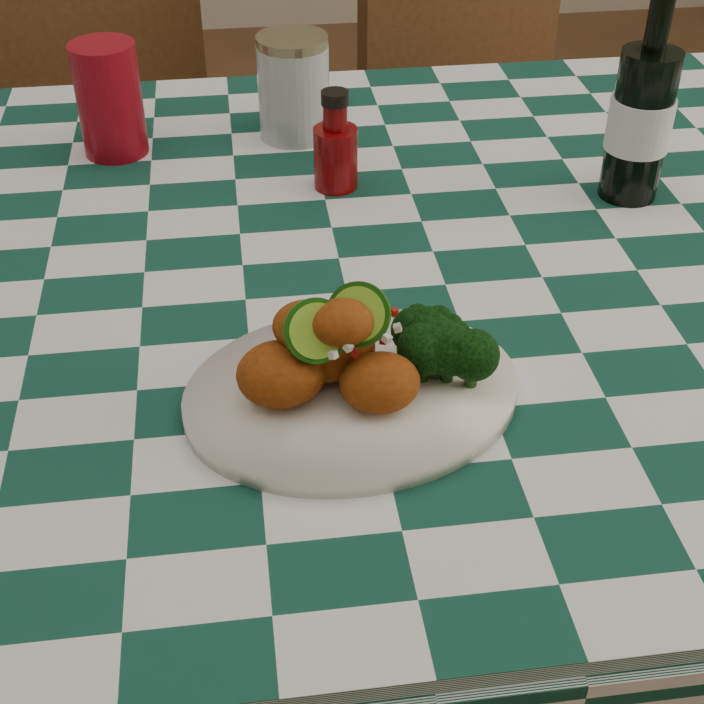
{
  "coord_description": "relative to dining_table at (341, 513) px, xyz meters",
  "views": [
    {
      "loc": [
        -0.1,
        -0.88,
        1.34
      ],
      "look_at": [
        -0.02,
        -0.24,
        0.84
      ],
      "focal_mm": 50.0,
      "sensor_mm": 36.0,
      "label": 1
    }
  ],
  "objects": [
    {
      "name": "ground",
      "position": [
        0.0,
        0.0,
        -0.39
      ],
      "size": [
        5.0,
        5.0,
        0.0
      ],
      "primitive_type": "plane",
      "color": "brown",
      "rests_on": "ground"
    },
    {
      "name": "dining_table",
      "position": [
        0.0,
        0.0,
        0.0
      ],
      "size": [
        1.66,
        1.06,
        0.79
      ],
      "primitive_type": null,
      "color": "#114031",
      "rests_on": "ground"
    },
    {
      "name": "plate",
      "position": [
        -0.02,
        -0.24,
        0.4
      ],
      "size": [
        0.32,
        0.27,
        0.02
      ],
      "primitive_type": null,
      "rotation": [
        0.0,
        0.0,
        0.14
      ],
      "color": "white",
      "rests_on": "dining_table"
    },
    {
      "name": "fried_chicken_pile",
      "position": [
        -0.03,
        -0.24,
        0.46
      ],
      "size": [
        0.14,
        0.1,
        0.09
      ],
      "primitive_type": null,
      "color": "#973E0E",
      "rests_on": "plate"
    },
    {
      "name": "broccoli_side",
      "position": [
        0.07,
        -0.22,
        0.44
      ],
      "size": [
        0.07,
        0.07,
        0.05
      ],
      "primitive_type": null,
      "color": "black",
      "rests_on": "plate"
    },
    {
      "name": "red_tumbler",
      "position": [
        -0.25,
        0.29,
        0.46
      ],
      "size": [
        0.09,
        0.09,
        0.14
      ],
      "primitive_type": "cylinder",
      "rotation": [
        0.0,
        0.0,
        -0.13
      ],
      "color": "maroon",
      "rests_on": "dining_table"
    },
    {
      "name": "ketchup_bottle",
      "position": [
        0.02,
        0.16,
        0.45
      ],
      "size": [
        0.06,
        0.06,
        0.12
      ],
      "primitive_type": null,
      "rotation": [
        0.0,
        0.0,
        -0.27
      ],
      "color": "#680507",
      "rests_on": "dining_table"
    },
    {
      "name": "mason_jar",
      "position": [
        -0.02,
        0.31,
        0.46
      ],
      "size": [
        0.11,
        0.11,
        0.13
      ],
      "primitive_type": null,
      "rotation": [
        0.0,
        0.0,
        0.29
      ],
      "color": "#B2BCBA",
      "rests_on": "dining_table"
    },
    {
      "name": "beer_bottle",
      "position": [
        0.35,
        0.1,
        0.51
      ],
      "size": [
        0.09,
        0.09,
        0.24
      ],
      "primitive_type": null,
      "rotation": [
        0.0,
        0.0,
        -0.31
      ],
      "color": "black",
      "rests_on": "dining_table"
    },
    {
      "name": "wooden_chair_left",
      "position": [
        -0.27,
        0.75,
        0.08
      ],
      "size": [
        0.57,
        0.58,
        0.94
      ],
      "primitive_type": null,
      "rotation": [
        0.0,
        0.0,
        0.38
      ],
      "color": "#472814",
      "rests_on": "ground"
    },
    {
      "name": "wooden_chair_right",
      "position": [
        0.4,
        0.72,
        0.06
      ],
      "size": [
        0.54,
        0.55,
        0.91
      ],
      "primitive_type": null,
      "rotation": [
        0.0,
        0.0,
        0.33
      ],
      "color": "#472814",
      "rests_on": "ground"
    }
  ]
}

